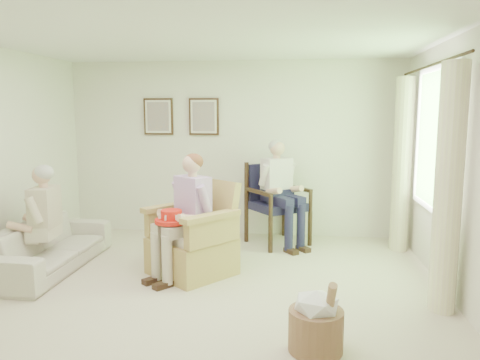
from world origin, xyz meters
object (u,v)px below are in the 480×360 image
at_px(person_wicker, 189,207).
at_px(red_hat, 171,218).
at_px(wood_armchair, 278,200).
at_px(person_sofa, 40,215).
at_px(wicker_armchair, 193,244).
at_px(sofa, 49,246).
at_px(hatbox, 316,321).
at_px(person_dark, 278,184).

relative_size(person_wicker, red_hat, 3.77).
relative_size(wood_armchair, person_sofa, 0.91).
distance_m(wicker_armchair, person_wicker, 0.48).
height_order(wood_armchair, red_hat, wood_armchair).
distance_m(sofa, person_wicker, 1.80).
distance_m(wood_armchair, person_sofa, 3.13).
xyz_separation_m(person_sofa, hatbox, (3.07, -1.40, -0.45)).
bearing_deg(red_hat, person_sofa, 178.11).
height_order(person_dark, hatbox, person_dark).
distance_m(sofa, hatbox, 3.45).
distance_m(wicker_armchair, wood_armchair, 1.73).
bearing_deg(person_sofa, hatbox, 59.06).
bearing_deg(hatbox, person_sofa, 155.52).
relative_size(wicker_armchair, person_dark, 0.74).
bearing_deg(wood_armchair, sofa, 172.36).
xyz_separation_m(person_wicker, red_hat, (-0.16, -0.15, -0.09)).
xyz_separation_m(wicker_armchair, wood_armchair, (0.92, 1.44, 0.27)).
relative_size(person_dark, hatbox, 2.29).
bearing_deg(person_dark, wicker_armchair, -163.70).
height_order(wicker_armchair, person_dark, person_dark).
distance_m(sofa, person_sofa, 0.45).
distance_m(wood_armchair, hatbox, 3.13).
bearing_deg(red_hat, wood_armchair, 57.90).
bearing_deg(wicker_armchair, sofa, -139.02).
xyz_separation_m(wood_armchair, person_wicker, (-0.92, -1.58, 0.19)).
distance_m(person_dark, person_sofa, 3.04).
relative_size(wicker_armchair, red_hat, 2.96).
relative_size(person_sofa, hatbox, 1.96).
relative_size(person_wicker, person_sofa, 1.11).
relative_size(wood_armchair, hatbox, 1.77).
relative_size(wood_armchair, person_dark, 0.77).
height_order(wicker_armchair, person_wicker, person_wicker).
relative_size(person_sofa, red_hat, 3.40).
height_order(person_dark, red_hat, person_dark).
height_order(person_dark, person_sofa, person_dark).
xyz_separation_m(wicker_armchair, sofa, (-1.72, -0.07, -0.06)).
distance_m(person_wicker, hatbox, 2.09).
distance_m(wicker_armchair, person_dark, 1.64).
bearing_deg(wicker_armchair, person_dark, 92.31).
height_order(wicker_armchair, sofa, wicker_armchair).
xyz_separation_m(wicker_armchair, red_hat, (-0.16, -0.29, 0.37)).
relative_size(person_wicker, hatbox, 2.17).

